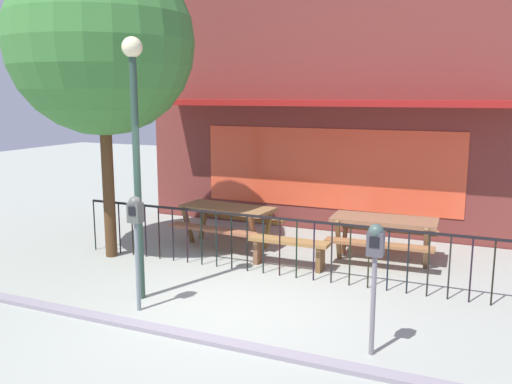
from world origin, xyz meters
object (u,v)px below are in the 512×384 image
at_px(street_tree, 101,43).
at_px(parking_meter_near, 375,254).
at_px(picnic_table_left, 227,215).
at_px(patio_bench, 289,247).
at_px(picnic_table_right, 384,227).
at_px(parking_meter_far, 136,223).
at_px(street_lamp, 135,130).

bearing_deg(street_tree, parking_meter_near, -20.35).
bearing_deg(picnic_table_left, parking_meter_near, -44.03).
xyz_separation_m(patio_bench, street_tree, (-3.18, -0.70, 3.42)).
bearing_deg(picnic_table_right, patio_bench, -145.11).
bearing_deg(picnic_table_right, street_tree, -159.85).
distance_m(picnic_table_right, street_tree, 5.82).
xyz_separation_m(picnic_table_left, patio_bench, (1.55, -0.78, -0.26)).
bearing_deg(parking_meter_far, patio_bench, 64.75).
bearing_deg(picnic_table_left, street_lamp, -88.15).
height_order(parking_meter_near, street_lamp, street_lamp).
height_order(parking_meter_far, street_tree, street_tree).
bearing_deg(parking_meter_near, street_tree, 159.65).
relative_size(parking_meter_near, street_tree, 0.28).
distance_m(picnic_table_left, parking_meter_far, 3.44).
xyz_separation_m(picnic_table_left, street_lamp, (0.10, -2.98, 1.80)).
xyz_separation_m(patio_bench, parking_meter_far, (-1.22, -2.59, 0.87)).
bearing_deg(parking_meter_far, picnic_table_left, 95.57).
relative_size(parking_meter_near, street_lamp, 0.42).
distance_m(picnic_table_right, parking_meter_far, 4.48).
bearing_deg(parking_meter_near, patio_bench, 126.81).
height_order(street_tree, street_lamp, street_tree).
height_order(picnic_table_right, street_lamp, street_lamp).
distance_m(picnic_table_left, street_tree, 3.85).
relative_size(patio_bench, street_lamp, 0.38).
bearing_deg(parking_meter_far, picnic_table_right, 53.63).
distance_m(parking_meter_far, street_lamp, 1.28).
height_order(picnic_table_right, street_tree, street_tree).
bearing_deg(street_lamp, parking_meter_near, -6.70).
relative_size(patio_bench, parking_meter_near, 0.92).
bearing_deg(picnic_table_right, parking_meter_near, -81.51).
relative_size(patio_bench, parking_meter_far, 0.88).
distance_m(parking_meter_near, street_lamp, 3.64).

